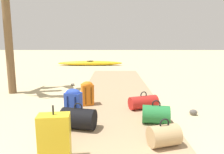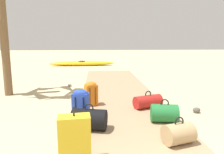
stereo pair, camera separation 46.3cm
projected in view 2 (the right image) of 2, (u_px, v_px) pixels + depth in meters
The scene contains 12 objects.
ground_plane at pixel (122, 110), 4.98m from camera, with size 60.00×60.00×0.00m, color #CCB789.
boardwalk at pixel (118, 97), 5.94m from camera, with size 2.15×9.84×0.08m, color tan.
duffel_bag_red at pixel (148, 101), 4.88m from camera, with size 0.74×0.51×0.41m.
backpack_blue at pixel (81, 103), 4.17m from camera, with size 0.37×0.27×0.62m.
backpack_orange at pixel (91, 93), 5.05m from camera, with size 0.35×0.33×0.59m.
suitcase_yellow at pixel (75, 139), 2.67m from camera, with size 0.44×0.27×0.77m.
duffel_bag_tan at pixel (178, 133), 3.18m from camera, with size 0.53×0.44×0.44m.
duffel_bag_black at pixel (89, 119), 3.69m from camera, with size 0.68×0.50×0.49m.
duffel_bag_green at pixel (164, 113), 4.03m from camera, with size 0.56×0.43×0.47m.
kayak at pixel (82, 63), 13.56m from camera, with size 4.32×0.84×0.31m.
rock_left_far at pixel (70, 85), 7.51m from camera, with size 0.17×0.13×0.10m, color gray.
rock_right_mid at pixel (197, 110), 4.77m from camera, with size 0.18×0.13×0.13m, color #5B5651.
Camera 2 is at (-0.58, -0.79, 1.68)m, focal length 32.84 mm.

